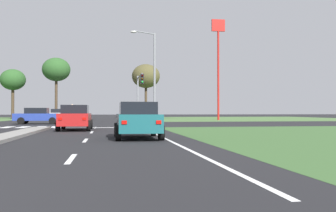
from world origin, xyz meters
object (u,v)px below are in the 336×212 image
Objects in this scene: car_white_second at (65,114)px; street_lamp_second at (152,72)px; car_silver_near at (58,114)px; treeline_fourth at (146,76)px; pedestrian_at_median at (72,110)px; treeline_third at (56,70)px; car_teal_third at (137,120)px; car_red_fifth at (75,117)px; fastfood_pole_sign at (218,48)px; treeline_second at (13,80)px; car_blue_fourth at (38,116)px; traffic_signal_far_right at (139,88)px.

car_white_second is 28.76m from street_lamp_second.
car_silver_near is 14.80m from treeline_fourth.
pedestrian_at_median is at bearing 111.18° from car_silver_near.
car_teal_third is at bearing -78.28° from treeline_third.
car_red_fifth is 0.54× the size of street_lamp_second.
fastfood_pole_sign reaches higher than car_teal_third.
car_teal_third is 18.10m from street_lamp_second.
pedestrian_at_median is 18.87m from treeline_second.
treeline_third is at bearing 101.72° from car_teal_third.
street_lamp_second is 1.08× the size of treeline_second.
street_lamp_second is at bearing 76.54° from car_blue_fourth.
treeline_third reaches higher than pedestrian_at_median.
traffic_signal_far_right is at bearing 98.84° from street_lamp_second.
fastfood_pole_sign is at bearing 41.73° from traffic_signal_far_right.
pedestrian_at_median is 0.22× the size of treeline_fourth.
treeline_second is at bearing -14.11° from pedestrian_at_median.
fastfood_pole_sign reaches higher than car_blue_fourth.
car_silver_near is 0.78× the size of traffic_signal_far_right.
treeline_fourth is (7.80, 33.96, 5.77)m from car_red_fifth.
pedestrian_at_median reaches higher than car_teal_third.
car_silver_near is 0.53× the size of treeline_fourth.
car_teal_third is at bearing 141.91° from pedestrian_at_median.
car_silver_near is 37.08m from car_teal_third.
car_teal_third is 0.51× the size of treeline_fourth.
pedestrian_at_median is (2.18, 9.90, 0.54)m from car_blue_fourth.
traffic_signal_far_right is 0.69× the size of street_lamp_second.
car_teal_third is 0.32× the size of fastfood_pole_sign.
treeline_second is 20.58m from treeline_fourth.
traffic_signal_far_right reaches higher than pedestrian_at_median.
car_red_fifth is at bearing 137.16° from pedestrian_at_median.
car_silver_near is 0.47× the size of treeline_third.
pedestrian_at_median is (2.37, -14.09, 0.53)m from car_white_second.
treeline_second reaches higher than traffic_signal_far_right.
car_white_second is 1.07× the size of car_blue_fourth.
treeline_third reaches higher than treeline_second.
treeline_second reaches higher than car_silver_near.
car_teal_third reaches higher than car_white_second.
car_teal_third is at bearing -112.29° from fastfood_pole_sign.
car_blue_fourth is 0.32× the size of fastfood_pole_sign.
treeline_second is (-12.53, 37.18, 5.19)m from car_red_fifth.
fastfood_pole_sign reaches higher than car_white_second.
pedestrian_at_median is (-7.41, 7.46, -2.24)m from traffic_signal_far_right.
traffic_signal_far_right is (5.21, 14.63, 2.75)m from car_red_fifth.
car_teal_third is 0.96× the size of car_red_fifth.
traffic_signal_far_right is at bearing -63.56° from treeline_third.
car_silver_near is 12.84m from treeline_second.
fastfood_pole_sign is 25.97m from treeline_third.
car_silver_near is at bearing 170.34° from fastfood_pole_sign.
street_lamp_second is 0.61× the size of fastfood_pole_sign.
car_silver_near is at bearing 119.59° from street_lamp_second.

